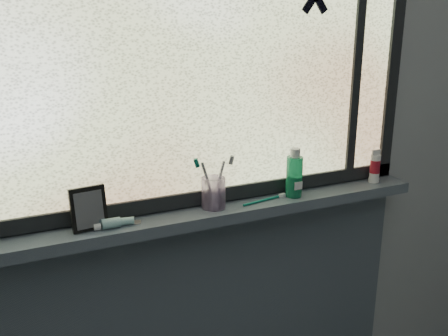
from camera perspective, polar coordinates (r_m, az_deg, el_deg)
name	(u,v)px	position (r m, az deg, el deg)	size (l,w,h in m)	color
wall_back	(204,138)	(1.71, -2.25, 3.42)	(3.00, 0.01, 2.50)	#9EA3A8
windowsill	(214,214)	(1.72, -1.20, -5.25)	(1.62, 0.14, 0.04)	#495561
sill_apron	(208,332)	(2.01, -1.80, -18.23)	(1.62, 0.02, 0.98)	#495561
window_pane	(206,55)	(1.64, -2.05, 12.78)	(1.50, 0.01, 1.00)	silver
frame_bottom	(208,196)	(1.74, -1.84, -3.18)	(1.60, 0.03, 0.05)	black
frame_right	(394,49)	(2.06, 18.84, 12.78)	(0.05, 0.03, 1.10)	black
frame_mullion	(357,50)	(1.95, 14.96, 12.90)	(0.04, 0.03, 1.00)	black
vanity_mirror	(89,209)	(1.58, -15.21, -4.50)	(0.11, 0.05, 0.14)	black
toothpaste_tube	(117,222)	(1.59, -12.11, -6.07)	(0.18, 0.04, 0.03)	white
toothbrush_cup	(213,193)	(1.70, -1.21, -2.85)	(0.08, 0.08, 0.11)	#D1ABE3
toothbrush_lying	(262,200)	(1.77, 4.33, -3.68)	(0.20, 0.02, 0.01)	#0C6F5B
mouthwash_bottle	(294,173)	(1.81, 8.04, -0.52)	(0.06, 0.06, 0.15)	#1E9E66
cream_tube	(375,165)	(2.04, 16.89, 0.33)	(0.04, 0.04, 0.09)	silver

